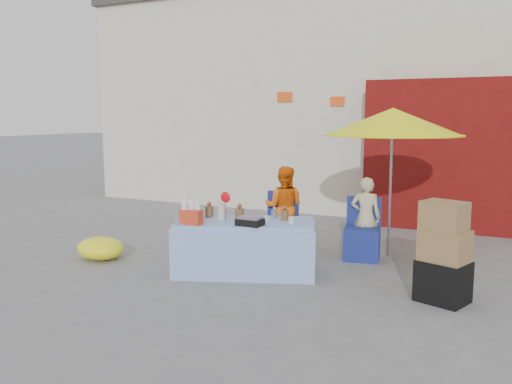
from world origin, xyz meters
The scene contains 10 objects.
ground centered at (0.00, 0.00, 0.00)m, with size 80.00×80.00×0.00m, color slate.
backdrop centered at (0.52, 7.52, 3.10)m, with size 14.00×8.00×7.80m.
market_table centered at (0.08, 0.28, 0.35)m, with size 1.93×1.40×1.06m.
chair_left centered at (-0.02, 1.61, 0.26)m, with size 0.56×0.55×0.85m.
chair_right centered at (1.23, 1.61, 0.26)m, with size 0.56×0.55×0.85m.
vendor_orange centered at (-0.01, 1.74, 0.62)m, with size 0.60×0.47×1.24m, color orange.
vendor_beige centered at (1.24, 1.74, 0.57)m, with size 0.42×0.27×1.14m, color beige.
umbrella centered at (1.54, 1.89, 1.89)m, with size 1.90×1.90×2.09m.
box_stack centered at (2.48, 0.27, 0.51)m, with size 0.60×0.54×1.10m.
tarp_bundle centered at (-2.02, -0.04, 0.16)m, with size 0.69×0.56×0.31m, color #FBF81A.
Camera 1 is at (3.18, -5.64, 2.00)m, focal length 38.00 mm.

